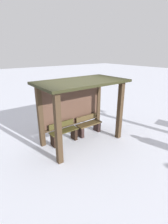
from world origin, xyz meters
TOP-DOWN VIEW (x-y plane):
  - ground_plane at (0.00, 0.00)m, footprint 60.00×60.00m
  - bus_shelter at (0.00, 0.20)m, footprint 2.98×1.65m
  - bench_left_inside at (-0.57, 0.33)m, footprint 1.04×0.35m
  - bench_center_inside at (0.57, 0.33)m, footprint 1.04×0.38m

SIDE VIEW (x-z plane):
  - ground_plane at x=0.00m, z-range 0.00..0.00m
  - bench_center_inside at x=0.57m, z-range -0.03..0.70m
  - bench_left_inside at x=-0.57m, z-range -0.04..0.72m
  - bus_shelter at x=0.00m, z-range 0.51..2.73m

